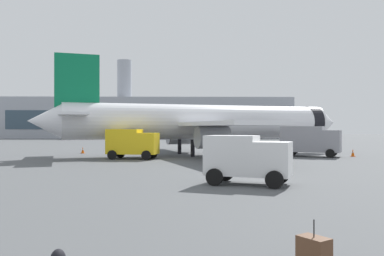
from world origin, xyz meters
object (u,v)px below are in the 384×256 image
(airplane_at_gate, at_px, (201,122))
(cargo_van, at_px, (247,157))
(safety_cone_outer, at_px, (83,150))
(safety_cone_far, at_px, (299,149))
(fuel_truck, at_px, (310,140))
(service_truck, at_px, (132,142))
(safety_cone_mid, at_px, (353,153))
(rolling_suitcase, at_px, (314,254))

(airplane_at_gate, bearing_deg, cargo_van, -86.66)
(airplane_at_gate, relative_size, safety_cone_outer, 44.32)
(cargo_van, distance_m, safety_cone_far, 31.94)
(safety_cone_far, bearing_deg, fuel_truck, -99.30)
(service_truck, distance_m, safety_cone_mid, 23.11)
(cargo_van, distance_m, safety_cone_outer, 30.99)
(safety_cone_far, bearing_deg, rolling_suitcase, -105.84)
(safety_cone_far, bearing_deg, cargo_van, -111.04)
(airplane_at_gate, xyz_separation_m, fuel_truck, (11.39, -2.59, -1.88))
(cargo_van, xyz_separation_m, safety_cone_far, (11.46, 29.79, -1.11))
(service_truck, distance_m, rolling_suitcase, 31.99)
(airplane_at_gate, distance_m, cargo_van, 23.73)
(airplane_at_gate, bearing_deg, safety_cone_far, 25.80)
(airplane_at_gate, xyz_separation_m, service_truck, (-6.93, -5.58, -2.05))
(airplane_at_gate, height_order, safety_cone_far, airplane_at_gate)
(safety_cone_mid, distance_m, safety_cone_outer, 30.46)
(rolling_suitcase, bearing_deg, airplane_at_gate, 91.06)
(safety_cone_far, xyz_separation_m, safety_cone_outer, (-26.74, -2.85, 0.05))
(cargo_van, distance_m, safety_cone_mid, 25.54)
(airplane_at_gate, distance_m, service_truck, 9.13)
(service_truck, relative_size, safety_cone_outer, 6.49)
(airplane_at_gate, bearing_deg, service_truck, -141.17)
(cargo_van, bearing_deg, fuel_truck, 64.50)
(safety_cone_mid, relative_size, safety_cone_outer, 1.03)
(safety_cone_far, bearing_deg, safety_cone_mid, -70.56)
(service_truck, relative_size, safety_cone_mid, 6.31)
(safety_cone_far, bearing_deg, service_truck, -149.20)
(fuel_truck, relative_size, rolling_suitcase, 5.85)
(service_truck, xyz_separation_m, safety_cone_mid, (22.89, 2.93, -1.21))
(service_truck, relative_size, cargo_van, 1.06)
(service_truck, bearing_deg, airplane_at_gate, 38.83)
(service_truck, height_order, cargo_van, service_truck)
(safety_cone_outer, bearing_deg, service_truck, -52.01)
(rolling_suitcase, bearing_deg, fuel_truck, 72.53)
(rolling_suitcase, bearing_deg, cargo_van, 86.94)
(cargo_van, relative_size, safety_cone_far, 7.07)
(safety_cone_mid, xyz_separation_m, rolling_suitcase, (-15.28, -33.97, -0.01))
(airplane_at_gate, distance_m, safety_cone_mid, 16.50)
(fuel_truck, xyz_separation_m, safety_cone_far, (1.44, 8.79, -1.44))
(service_truck, bearing_deg, cargo_van, -65.23)
(cargo_van, height_order, rolling_suitcase, cargo_van)
(safety_cone_outer, bearing_deg, airplane_at_gate, -13.54)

